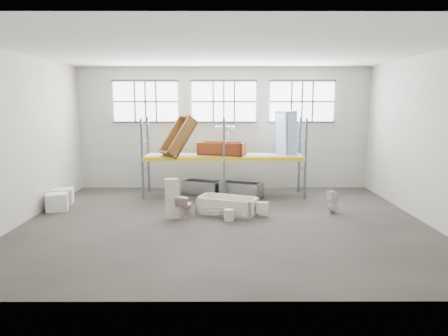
{
  "coord_description": "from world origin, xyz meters",
  "views": [
    {
      "loc": [
        -0.03,
        -11.83,
        3.54
      ],
      "look_at": [
        0.0,
        1.5,
        1.4
      ],
      "focal_mm": 32.5,
      "sensor_mm": 36.0,
      "label": 1
    }
  ],
  "objects_px": {
    "steel_tub_right": "(241,190)",
    "carton_near": "(57,202)",
    "toilet_white": "(333,202)",
    "blue_tub_upright": "(286,133)",
    "cistern_tall": "(172,199)",
    "toilet_beige": "(185,206)",
    "rust_tub_flat": "(222,149)",
    "steel_tub_left": "(202,188)",
    "bucket": "(229,215)",
    "bathtub_beige": "(227,206)"
  },
  "relations": [
    {
      "from": "rust_tub_flat",
      "to": "carton_near",
      "type": "xyz_separation_m",
      "value": [
        -5.48,
        -2.21,
        -1.53
      ]
    },
    {
      "from": "cistern_tall",
      "to": "bucket",
      "type": "xyz_separation_m",
      "value": [
        1.75,
        -0.29,
        -0.45
      ]
    },
    {
      "from": "bathtub_beige",
      "to": "steel_tub_left",
      "type": "xyz_separation_m",
      "value": [
        -0.95,
        2.84,
        -0.0
      ]
    },
    {
      "from": "steel_tub_right",
      "to": "bucket",
      "type": "bearing_deg",
      "value": -99.23
    },
    {
      "from": "cistern_tall",
      "to": "toilet_white",
      "type": "bearing_deg",
      "value": -12.59
    },
    {
      "from": "toilet_white",
      "to": "bucket",
      "type": "xyz_separation_m",
      "value": [
        -3.4,
        -0.89,
        -0.2
      ]
    },
    {
      "from": "cistern_tall",
      "to": "blue_tub_upright",
      "type": "xyz_separation_m",
      "value": [
        3.99,
        3.3,
        1.77
      ]
    },
    {
      "from": "steel_tub_right",
      "to": "toilet_beige",
      "type": "bearing_deg",
      "value": -125.17
    },
    {
      "from": "toilet_white",
      "to": "blue_tub_upright",
      "type": "relative_size",
      "value": 0.44
    },
    {
      "from": "steel_tub_right",
      "to": "carton_near",
      "type": "height_order",
      "value": "carton_near"
    },
    {
      "from": "steel_tub_left",
      "to": "bucket",
      "type": "relative_size",
      "value": 4.17
    },
    {
      "from": "bathtub_beige",
      "to": "cistern_tall",
      "type": "height_order",
      "value": "cistern_tall"
    },
    {
      "from": "toilet_white",
      "to": "steel_tub_right",
      "type": "relative_size",
      "value": 0.48
    },
    {
      "from": "bathtub_beige",
      "to": "bucket",
      "type": "xyz_separation_m",
      "value": [
        0.04,
        -0.77,
        -0.1
      ]
    },
    {
      "from": "rust_tub_flat",
      "to": "blue_tub_upright",
      "type": "bearing_deg",
      "value": 4.29
    },
    {
      "from": "steel_tub_left",
      "to": "bucket",
      "type": "xyz_separation_m",
      "value": [
        0.99,
        -3.6,
        -0.09
      ]
    },
    {
      "from": "toilet_beige",
      "to": "toilet_white",
      "type": "xyz_separation_m",
      "value": [
        4.79,
        0.46,
        0.03
      ]
    },
    {
      "from": "toilet_beige",
      "to": "steel_tub_right",
      "type": "height_order",
      "value": "toilet_beige"
    },
    {
      "from": "toilet_white",
      "to": "blue_tub_upright",
      "type": "height_order",
      "value": "blue_tub_upright"
    },
    {
      "from": "cistern_tall",
      "to": "carton_near",
      "type": "distance_m",
      "value": 4.07
    },
    {
      "from": "steel_tub_right",
      "to": "toilet_white",
      "type": "bearing_deg",
      "value": -37.49
    },
    {
      "from": "steel_tub_right",
      "to": "bathtub_beige",
      "type": "bearing_deg",
      "value": -103.07
    },
    {
      "from": "rust_tub_flat",
      "to": "steel_tub_right",
      "type": "bearing_deg",
      "value": -22.0
    },
    {
      "from": "toilet_white",
      "to": "steel_tub_right",
      "type": "distance_m",
      "value": 3.66
    },
    {
      "from": "toilet_white",
      "to": "carton_near",
      "type": "bearing_deg",
      "value": -109.98
    },
    {
      "from": "cistern_tall",
      "to": "toilet_white",
      "type": "xyz_separation_m",
      "value": [
        5.16,
        0.6,
        -0.25
      ]
    },
    {
      "from": "cistern_tall",
      "to": "carton_near",
      "type": "height_order",
      "value": "cistern_tall"
    },
    {
      "from": "toilet_beige",
      "to": "blue_tub_upright",
      "type": "height_order",
      "value": "blue_tub_upright"
    },
    {
      "from": "toilet_white",
      "to": "carton_near",
      "type": "xyz_separation_m",
      "value": [
        -9.11,
        0.31,
        -0.09
      ]
    },
    {
      "from": "steel_tub_right",
      "to": "rust_tub_flat",
      "type": "xyz_separation_m",
      "value": [
        -0.73,
        0.3,
        1.53
      ]
    },
    {
      "from": "toilet_beige",
      "to": "rust_tub_flat",
      "type": "height_order",
      "value": "rust_tub_flat"
    },
    {
      "from": "rust_tub_flat",
      "to": "cistern_tall",
      "type": "bearing_deg",
      "value": -116.12
    },
    {
      "from": "blue_tub_upright",
      "to": "steel_tub_left",
      "type": "bearing_deg",
      "value": 179.8
    },
    {
      "from": "blue_tub_upright",
      "to": "bucket",
      "type": "height_order",
      "value": "blue_tub_upright"
    },
    {
      "from": "steel_tub_right",
      "to": "bucket",
      "type": "relative_size",
      "value": 4.41
    },
    {
      "from": "cistern_tall",
      "to": "blue_tub_upright",
      "type": "height_order",
      "value": "blue_tub_upright"
    },
    {
      "from": "toilet_beige",
      "to": "carton_near",
      "type": "relative_size",
      "value": 1.04
    },
    {
      "from": "steel_tub_right",
      "to": "carton_near",
      "type": "xyz_separation_m",
      "value": [
        -6.21,
        -1.92,
        0.0
      ]
    },
    {
      "from": "bathtub_beige",
      "to": "toilet_beige",
      "type": "xyz_separation_m",
      "value": [
        -1.34,
        -0.33,
        0.08
      ]
    },
    {
      "from": "blue_tub_upright",
      "to": "toilet_beige",
      "type": "bearing_deg",
      "value": -138.85
    },
    {
      "from": "cistern_tall",
      "to": "toilet_white",
      "type": "distance_m",
      "value": 5.2
    },
    {
      "from": "toilet_beige",
      "to": "cistern_tall",
      "type": "relative_size",
      "value": 0.56
    },
    {
      "from": "steel_tub_right",
      "to": "cistern_tall",
      "type": "bearing_deg",
      "value": -128.66
    },
    {
      "from": "blue_tub_upright",
      "to": "carton_near",
      "type": "xyz_separation_m",
      "value": [
        -7.94,
        -2.39,
        -2.11
      ]
    },
    {
      "from": "toilet_beige",
      "to": "carton_near",
      "type": "xyz_separation_m",
      "value": [
        -4.32,
        0.77,
        -0.06
      ]
    },
    {
      "from": "carton_near",
      "to": "steel_tub_right",
      "type": "bearing_deg",
      "value": 17.13
    },
    {
      "from": "toilet_white",
      "to": "steel_tub_right",
      "type": "height_order",
      "value": "toilet_white"
    },
    {
      "from": "rust_tub_flat",
      "to": "carton_near",
      "type": "bearing_deg",
      "value": -158.04
    },
    {
      "from": "rust_tub_flat",
      "to": "blue_tub_upright",
      "type": "height_order",
      "value": "blue_tub_upright"
    },
    {
      "from": "cistern_tall",
      "to": "rust_tub_flat",
      "type": "bearing_deg",
      "value": 44.64
    }
  ]
}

